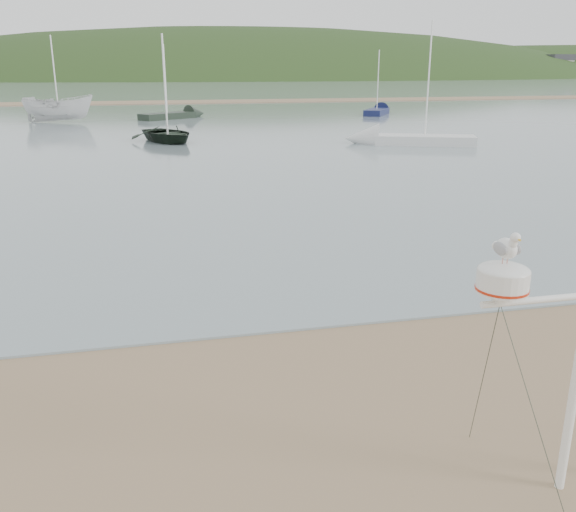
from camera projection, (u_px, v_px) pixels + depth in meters
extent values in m
cube|color=gray|center=(141.00, 86.00, 128.52)|extent=(560.00, 256.00, 0.04)
cube|color=#81674A|center=(140.00, 102.00, 70.82)|extent=(560.00, 7.00, 0.07)
ellipsoid|color=#1D3214|center=(250.00, 135.00, 239.42)|extent=(400.00, 180.00, 80.00)
ellipsoid|color=#1D3214|center=(564.00, 112.00, 267.21)|extent=(300.00, 135.00, 56.00)
cube|color=beige|center=(15.00, 66.00, 179.21)|extent=(8.40, 6.30, 8.00)
cube|color=beige|center=(107.00, 66.00, 184.74)|extent=(8.40, 6.30, 8.00)
cube|color=beige|center=(193.00, 66.00, 190.27)|extent=(8.40, 6.30, 8.00)
cube|color=beige|center=(274.00, 66.00, 195.79)|extent=(8.40, 6.30, 8.00)
cube|color=beige|center=(351.00, 66.00, 201.32)|extent=(8.40, 6.30, 8.00)
cube|color=beige|center=(424.00, 66.00, 206.85)|extent=(8.40, 6.30, 8.00)
cube|color=beige|center=(493.00, 66.00, 212.38)|extent=(8.40, 6.30, 8.00)
cube|color=beige|center=(559.00, 66.00, 217.91)|extent=(8.40, 6.30, 8.00)
cylinder|color=white|center=(541.00, 300.00, 5.58)|extent=(1.20, 0.06, 0.06)
cube|color=white|center=(501.00, 296.00, 5.48)|extent=(0.15, 0.15, 0.08)
cylinder|color=white|center=(503.00, 281.00, 5.43)|extent=(0.46, 0.46, 0.20)
cylinder|color=red|center=(502.00, 288.00, 5.45)|extent=(0.47, 0.47, 0.02)
ellipsoid|color=white|center=(504.00, 270.00, 5.40)|extent=(0.46, 0.46, 0.13)
cylinder|color=tan|center=(503.00, 260.00, 5.37)|extent=(0.01, 0.01, 0.06)
cylinder|color=tan|center=(507.00, 260.00, 5.38)|extent=(0.01, 0.01, 0.06)
ellipsoid|color=white|center=(506.00, 248.00, 5.34)|extent=(0.16, 0.25, 0.19)
ellipsoid|color=#999BA1|center=(500.00, 249.00, 5.32)|extent=(0.05, 0.20, 0.12)
ellipsoid|color=#999BA1|center=(514.00, 248.00, 5.35)|extent=(0.05, 0.20, 0.12)
cone|color=white|center=(498.00, 246.00, 5.47)|extent=(0.08, 0.07, 0.08)
ellipsoid|color=white|center=(513.00, 243.00, 5.23)|extent=(0.08, 0.08, 0.11)
sphere|color=white|center=(516.00, 238.00, 5.19)|extent=(0.09, 0.09, 0.09)
cone|color=gold|center=(519.00, 240.00, 5.15)|extent=(0.02, 0.05, 0.02)
imported|color=black|center=(166.00, 102.00, 33.84)|extent=(3.26, 2.12, 4.42)
imported|color=silver|center=(56.00, 86.00, 45.76)|extent=(2.34, 2.30, 5.32)
cube|color=#131A45|center=(377.00, 112.00, 53.64)|extent=(3.61, 4.56, 0.50)
cone|color=#131A45|center=(383.00, 110.00, 56.22)|extent=(2.05, 2.09, 1.44)
cylinder|color=white|center=(378.00, 80.00, 52.83)|extent=(0.08, 0.08, 4.93)
cube|color=silver|center=(425.00, 140.00, 33.32)|extent=(5.62, 3.57, 0.50)
cone|color=silver|center=(362.00, 139.00, 33.82)|extent=(2.38, 2.29, 1.72)
cylinder|color=white|center=(429.00, 79.00, 32.37)|extent=(0.08, 0.08, 5.90)
cube|color=black|center=(168.00, 116.00, 49.31)|extent=(4.76, 4.03, 0.50)
cone|color=black|center=(196.00, 114.00, 51.50)|extent=(2.25, 2.21, 1.53)
cylinder|color=white|center=(165.00, 79.00, 48.45)|extent=(0.08, 0.08, 5.25)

